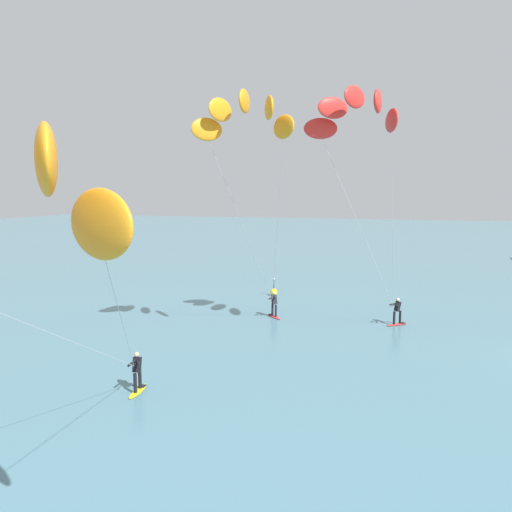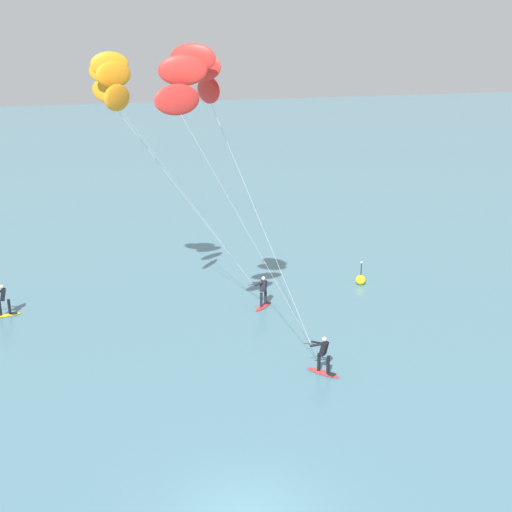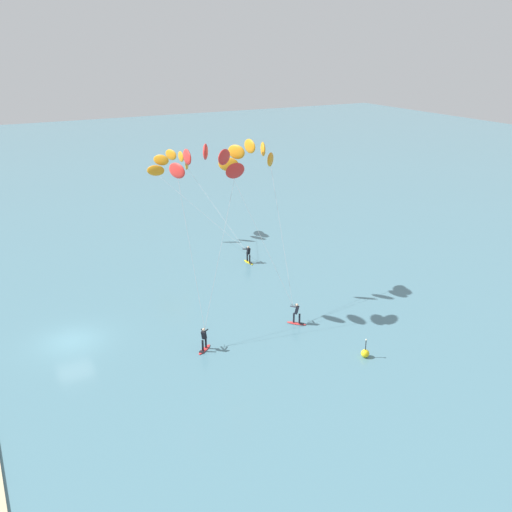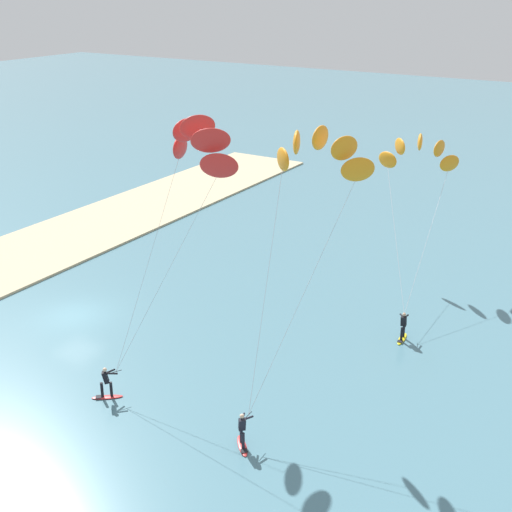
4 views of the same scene
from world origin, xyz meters
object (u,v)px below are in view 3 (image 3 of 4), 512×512
at_px(kitesurfer_nearshore, 252,161).
at_px(marker_buoy, 365,353).
at_px(kitesurfer_mid_water, 206,169).
at_px(kitesurfer_far_out, 174,165).

height_order(kitesurfer_nearshore, marker_buoy, kitesurfer_nearshore).
height_order(kitesurfer_nearshore, kitesurfer_mid_water, kitesurfer_mid_water).
distance_m(kitesurfer_far_out, marker_buoy, 30.30).
height_order(kitesurfer_mid_water, kitesurfer_far_out, kitesurfer_mid_water).
xyz_separation_m(kitesurfer_mid_water, kitesurfer_far_out, (-18.84, 4.39, -3.64)).
bearing_deg(marker_buoy, kitesurfer_mid_water, -146.88).
height_order(kitesurfer_nearshore, kitesurfer_far_out, kitesurfer_nearshore).
xyz_separation_m(kitesurfer_far_out, marker_buoy, (29.23, 2.39, -7.60)).
xyz_separation_m(kitesurfer_nearshore, kitesurfer_mid_water, (2.58, -4.98, 0.40)).
bearing_deg(kitesurfer_nearshore, kitesurfer_far_out, -177.93).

